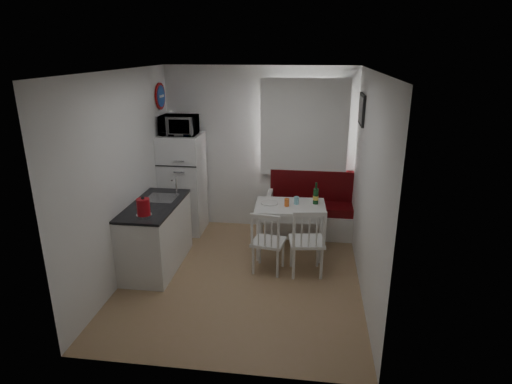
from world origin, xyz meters
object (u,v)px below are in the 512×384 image
at_px(bench, 311,214).
at_px(chair_right, 307,236).
at_px(dining_table, 290,211).
at_px(fridge, 183,183).
at_px(microwave, 179,125).
at_px(kettle, 143,207).
at_px(wine_bottle, 316,193).
at_px(chair_left, 268,236).
at_px(kitchen_counter, 156,235).

relative_size(bench, chair_right, 2.80).
distance_m(dining_table, fridge, 1.85).
relative_size(chair_right, fridge, 0.32).
bearing_deg(fridge, dining_table, -19.43).
bearing_deg(microwave, kettle, -88.96).
relative_size(fridge, microwave, 2.94).
bearing_deg(bench, chair_right, -92.18).
height_order(fridge, wine_bottle, fridge).
xyz_separation_m(dining_table, wine_bottle, (0.35, 0.10, 0.24)).
distance_m(chair_left, fridge, 1.98).
xyz_separation_m(kitchen_counter, wine_bottle, (2.11, 0.73, 0.44)).
bearing_deg(dining_table, bench, 64.46).
xyz_separation_m(dining_table, chair_right, (0.25, -0.67, -0.07)).
distance_m(dining_table, chair_right, 0.72).
distance_m(bench, microwave, 2.48).
bearing_deg(kettle, fridge, 91.01).
bearing_deg(kitchen_counter, microwave, 89.06).
distance_m(dining_table, kettle, 2.06).
xyz_separation_m(dining_table, kettle, (-1.71, -1.09, 0.37)).
bearing_deg(chair_right, dining_table, 102.44).
relative_size(kettle, wine_bottle, 0.80).
xyz_separation_m(chair_left, fridge, (-1.49, 1.27, 0.26)).
height_order(bench, dining_table, bench).
xyz_separation_m(fridge, kettle, (0.03, -1.70, 0.23)).
bearing_deg(kitchen_counter, kettle, -83.80).
height_order(dining_table, chair_right, chair_right).
height_order(chair_left, chair_right, chair_right).
bearing_deg(kitchen_counter, dining_table, 19.65).
bearing_deg(microwave, chair_left, -39.34).
bearing_deg(wine_bottle, chair_left, -128.32).
bearing_deg(wine_bottle, dining_table, -164.05).
xyz_separation_m(fridge, microwave, (0.00, -0.05, 0.94)).
xyz_separation_m(chair_right, microwave, (-1.99, 1.23, 1.15)).
distance_m(dining_table, wine_bottle, 0.44).
distance_m(kitchen_counter, fridge, 1.29).
bearing_deg(dining_table, microwave, 159.12).
bearing_deg(dining_table, kettle, -150.57).
height_order(chair_right, wine_bottle, wine_bottle).
distance_m(kitchen_counter, chair_left, 1.52).
height_order(bench, fridge, fridge).
xyz_separation_m(bench, chair_right, (-0.05, -1.39, 0.25)).
relative_size(kitchen_counter, wine_bottle, 4.19).
height_order(chair_left, kettle, kettle).
relative_size(dining_table, chair_right, 2.02).
bearing_deg(microwave, wine_bottle, -12.52).
bearing_deg(microwave, dining_table, -17.96).
bearing_deg(chair_right, bench, 79.70).
relative_size(kitchen_counter, fridge, 0.83).
height_order(bench, microwave, microwave).
bearing_deg(chair_left, fridge, 148.77).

